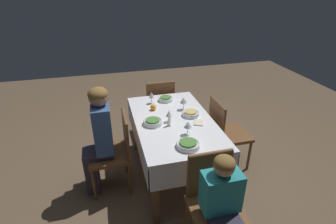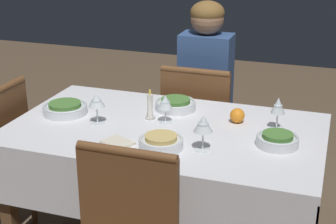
{
  "view_description": "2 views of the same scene",
  "coord_description": "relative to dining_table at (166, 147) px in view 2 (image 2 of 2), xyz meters",
  "views": [
    {
      "loc": [
        2.41,
        -0.69,
        2.14
      ],
      "look_at": [
        -0.02,
        -0.06,
        0.85
      ],
      "focal_mm": 28.0,
      "sensor_mm": 36.0,
      "label": 1
    },
    {
      "loc": [
        -0.71,
        2.06,
        1.65
      ],
      "look_at": [
        -0.02,
        0.01,
        0.83
      ],
      "focal_mm": 55.0,
      "sensor_mm": 36.0,
      "label": 2
    }
  ],
  "objects": [
    {
      "name": "person_adult_denim",
      "position": [
        0.01,
        -0.81,
        0.04
      ],
      "size": [
        0.3,
        0.34,
        1.21
      ],
      "color": "#383342",
      "rests_on": "ground_plane"
    },
    {
      "name": "wine_glass_east",
      "position": [
        0.32,
        0.05,
        0.21
      ],
      "size": [
        0.08,
        0.08,
        0.15
      ],
      "color": "white",
      "rests_on": "dining_table"
    },
    {
      "name": "candle_centerpiece",
      "position": [
        0.1,
        -0.08,
        0.16
      ],
      "size": [
        0.05,
        0.05,
        0.15
      ],
      "color": "beige",
      "rests_on": "dining_table"
    },
    {
      "name": "chair_south",
      "position": [
        0.01,
        -0.66,
        -0.16
      ],
      "size": [
        0.43,
        0.43,
        0.88
      ],
      "color": "brown",
      "rests_on": "ground_plane"
    },
    {
      "name": "wine_glass_north",
      "position": [
        -0.23,
        0.18,
        0.21
      ],
      "size": [
        0.08,
        0.08,
        0.15
      ],
      "color": "white",
      "rests_on": "dining_table"
    },
    {
      "name": "bowl_south",
      "position": [
        0.03,
        -0.24,
        0.13
      ],
      "size": [
        0.2,
        0.2,
        0.06
      ],
      "color": "silver",
      "rests_on": "dining_table"
    },
    {
      "name": "bowl_east",
      "position": [
        0.52,
        -0.01,
        0.13
      ],
      "size": [
        0.22,
        0.22,
        0.06
      ],
      "color": "silver",
      "rests_on": "dining_table"
    },
    {
      "name": "napkin_red_folded",
      "position": [
        0.13,
        0.24,
        0.11
      ],
      "size": [
        0.15,
        0.14,
        0.01
      ],
      "rotation": [
        0.0,
        0.0,
        -0.44
      ],
      "color": "beige",
      "rests_on": "dining_table"
    },
    {
      "name": "dining_table",
      "position": [
        0.0,
        0.0,
        0.0
      ],
      "size": [
        1.43,
        0.84,
        0.75
      ],
      "color": "silver",
      "rests_on": "ground_plane"
    },
    {
      "name": "bowl_north",
      "position": [
        -0.05,
        0.21,
        0.13
      ],
      "size": [
        0.19,
        0.19,
        0.06
      ],
      "color": "silver",
      "rests_on": "dining_table"
    },
    {
      "name": "wine_glass_south",
      "position": [
        0.02,
        -0.06,
        0.2
      ],
      "size": [
        0.07,
        0.07,
        0.14
      ],
      "color": "white",
      "rests_on": "dining_table"
    },
    {
      "name": "wine_glass_west",
      "position": [
        -0.48,
        -0.15,
        0.2
      ],
      "size": [
        0.07,
        0.07,
        0.15
      ],
      "color": "white",
      "rests_on": "dining_table"
    },
    {
      "name": "orange_fruit",
      "position": [
        -0.3,
        -0.17,
        0.13
      ],
      "size": [
        0.07,
        0.07,
        0.07
      ],
      "primitive_type": "sphere",
      "color": "orange",
      "rests_on": "dining_table"
    },
    {
      "name": "bowl_west",
      "position": [
        -0.51,
        0.04,
        0.13
      ],
      "size": [
        0.18,
        0.18,
        0.06
      ],
      "color": "silver",
      "rests_on": "dining_table"
    }
  ]
}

